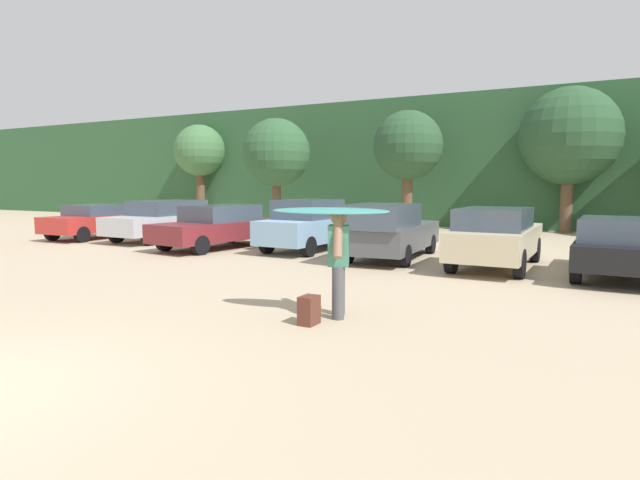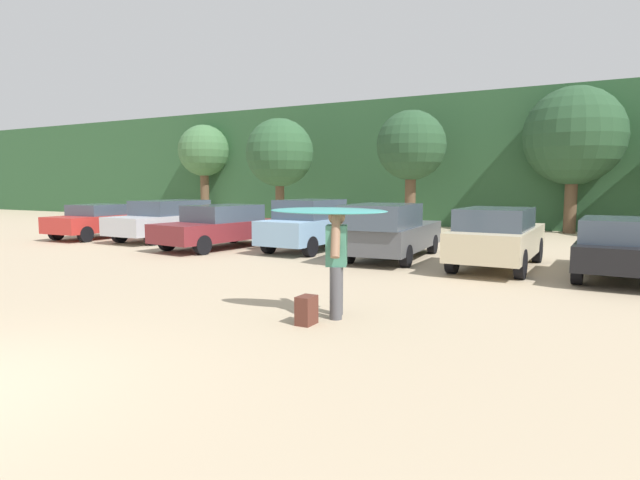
% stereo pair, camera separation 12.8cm
% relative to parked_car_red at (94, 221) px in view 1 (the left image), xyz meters
% --- Properties ---
extents(hillside_ridge, '(108.00, 12.00, 6.71)m').
position_rel_parked_car_red_xyz_m(hillside_ridge, '(12.06, 18.40, 2.64)').
color(hillside_ridge, '#2D5633').
rests_on(hillside_ridge, ground_plane).
extents(tree_left, '(3.22, 3.22, 5.90)m').
position_rel_parked_car_red_xyz_m(tree_left, '(-4.57, 11.70, 3.50)').
color(tree_left, brown).
rests_on(tree_left, ground_plane).
extents(tree_center, '(3.48, 3.48, 5.53)m').
position_rel_parked_car_red_xyz_m(tree_center, '(3.14, 8.63, 3.04)').
color(tree_center, brown).
rests_on(tree_center, ground_plane).
extents(tree_center_right, '(3.26, 3.26, 5.62)m').
position_rel_parked_car_red_xyz_m(tree_center_right, '(9.81, 9.68, 3.22)').
color(tree_center_right, brown).
rests_on(tree_center_right, ground_plane).
extents(tree_center_left, '(4.30, 4.30, 6.43)m').
position_rel_parked_car_red_xyz_m(tree_center_left, '(16.58, 11.58, 3.54)').
color(tree_center_left, brown).
rests_on(tree_center_left, ground_plane).
extents(parked_car_red, '(1.98, 4.02, 1.37)m').
position_rel_parked_car_red_xyz_m(parked_car_red, '(0.00, 0.00, 0.00)').
color(parked_car_red, '#B72D28').
rests_on(parked_car_red, ground_plane).
extents(parked_car_silver, '(2.04, 4.73, 1.55)m').
position_rel_parked_car_red_xyz_m(parked_car_silver, '(3.04, 0.82, 0.10)').
color(parked_car_silver, silver).
rests_on(parked_car_silver, ground_plane).
extents(parked_car_maroon, '(2.41, 4.77, 1.47)m').
position_rel_parked_car_red_xyz_m(parked_car_maroon, '(6.48, -0.23, 0.05)').
color(parked_car_maroon, maroon).
rests_on(parked_car_maroon, ground_plane).
extents(parked_car_sky_blue, '(1.91, 4.42, 1.68)m').
position_rel_parked_car_red_xyz_m(parked_car_sky_blue, '(9.57, 0.72, 0.13)').
color(parked_car_sky_blue, '#84ADD1').
rests_on(parked_car_sky_blue, ground_plane).
extents(parked_car_dark_gray, '(2.09, 4.79, 1.63)m').
position_rel_parked_car_red_xyz_m(parked_car_dark_gray, '(12.60, -0.09, 0.12)').
color(parked_car_dark_gray, '#4C4F54').
rests_on(parked_car_dark_gray, ground_plane).
extents(parked_car_champagne, '(1.83, 4.54, 1.58)m').
position_rel_parked_car_red_xyz_m(parked_car_champagne, '(15.60, -0.20, 0.11)').
color(parked_car_champagne, beige).
rests_on(parked_car_champagne, ground_plane).
extents(parked_car_black, '(2.01, 4.60, 1.42)m').
position_rel_parked_car_red_xyz_m(parked_car_black, '(18.45, -0.34, 0.04)').
color(parked_car_black, black).
rests_on(parked_car_black, ground_plane).
extents(person_adult, '(0.48, 0.87, 1.79)m').
position_rel_parked_car_red_xyz_m(person_adult, '(14.25, -6.72, 0.29)').
color(person_adult, '#4C4C51').
rests_on(person_adult, ground_plane).
extents(surfboard_teal, '(2.03, 0.93, 0.14)m').
position_rel_parked_car_red_xyz_m(surfboard_teal, '(14.14, -6.83, 1.03)').
color(surfboard_teal, teal).
extents(backpack_dropped, '(0.24, 0.34, 0.45)m').
position_rel_parked_car_red_xyz_m(backpack_dropped, '(14.06, -7.37, -0.49)').
color(backpack_dropped, '#592D23').
rests_on(backpack_dropped, ground_plane).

